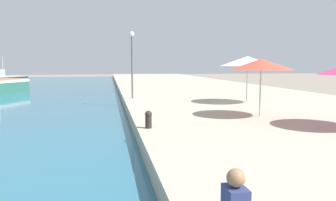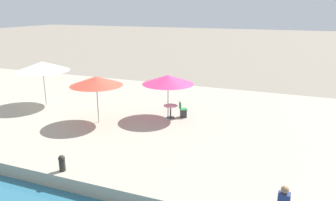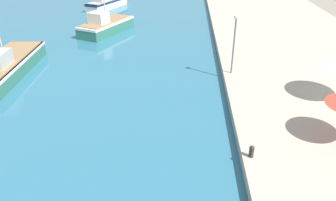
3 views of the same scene
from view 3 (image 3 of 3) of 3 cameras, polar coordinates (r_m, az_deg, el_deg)
quay_promenade at (r=39.93m, az=19.61°, el=11.09°), size 16.00×90.00×0.60m
fishing_boat_near at (r=29.80m, az=-26.52°, el=5.59°), size 3.80×9.98×4.35m
fishing_boat_mid at (r=38.93m, az=-10.82°, el=12.76°), size 5.49×7.85×4.54m
fishing_boat_far at (r=51.99m, az=-10.69°, el=16.36°), size 4.98×8.12×3.98m
mooring_bollard at (r=16.86m, az=14.34°, el=-8.52°), size 0.26×0.26×0.65m
lamppost at (r=25.38m, az=11.56°, el=11.21°), size 0.36×0.36×4.56m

